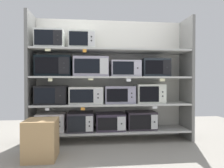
{
  "coord_description": "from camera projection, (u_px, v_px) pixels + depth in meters",
  "views": [
    {
      "loc": [
        -0.36,
        -3.34,
        1.03
      ],
      "look_at": [
        0.0,
        0.0,
        0.97
      ],
      "focal_mm": 31.42,
      "sensor_mm": 36.0,
      "label": 1
    }
  ],
  "objects": [
    {
      "name": "upright_left",
      "position": [
        31.0,
        79.0,
        3.21
      ],
      "size": [
        0.05,
        0.49,
        2.13
      ],
      "primitive_type": "cube",
      "color": "slate",
      "rests_on": "ground"
    },
    {
      "name": "price_tag_2",
      "position": [
        155.0,
        107.0,
        3.19
      ],
      "size": [
        0.08,
        0.0,
        0.04
      ],
      "primitive_type": "cube",
      "color": "white"
    },
    {
      "name": "price_tag_4",
      "position": [
        91.0,
        79.0,
        3.07
      ],
      "size": [
        0.08,
        0.0,
        0.03
      ],
      "primitive_type": "cube",
      "color": "beige"
    },
    {
      "name": "microwave_6",
      "position": [
        119.0,
        95.0,
        3.37
      ],
      "size": [
        0.51,
        0.34,
        0.29
      ],
      "color": "#9E99AF",
      "rests_on": "shelf_1"
    },
    {
      "name": "microwave_9",
      "position": [
        91.0,
        67.0,
        3.31
      ],
      "size": [
        0.57,
        0.43,
        0.32
      ],
      "color": "#A09AAD",
      "rests_on": "shelf_2"
    },
    {
      "name": "price_tag_3",
      "position": [
        50.0,
        80.0,
        3.01
      ],
      "size": [
        0.06,
        0.0,
        0.05
      ],
      "primitive_type": "cube",
      "color": "beige"
    },
    {
      "name": "microwave_10",
      "position": [
        125.0,
        69.0,
        3.37
      ],
      "size": [
        0.5,
        0.41,
        0.27
      ],
      "color": "#B8B5C3",
      "rests_on": "shelf_2"
    },
    {
      "name": "upright_right",
      "position": [
        187.0,
        79.0,
        3.5
      ],
      "size": [
        0.05,
        0.49,
        2.13
      ],
      "primitive_type": "cube",
      "color": "slate",
      "rests_on": "ground"
    },
    {
      "name": "shipping_carton",
      "position": [
        41.0,
        139.0,
        2.58
      ],
      "size": [
        0.4,
        0.4,
        0.52
      ],
      "primitive_type": "cube",
      "color": "tan",
      "rests_on": "ground"
    },
    {
      "name": "shelf_0",
      "position": [
        112.0,
        130.0,
        3.37
      ],
      "size": [
        2.63,
        0.49,
        0.03
      ],
      "primitive_type": "cube",
      "color": "beige",
      "rests_on": "ground"
    },
    {
      "name": "microwave_0",
      "position": [
        51.0,
        122.0,
        3.25
      ],
      "size": [
        0.47,
        0.34,
        0.3
      ],
      "color": "silver",
      "rests_on": "shelf_0"
    },
    {
      "name": "microwave_13",
      "position": [
        82.0,
        41.0,
        3.29
      ],
      "size": [
        0.43,
        0.39,
        0.29
      ],
      "color": "silver",
      "rests_on": "shelf_3"
    },
    {
      "name": "microwave_2",
      "position": [
        110.0,
        121.0,
        3.36
      ],
      "size": [
        0.49,
        0.4,
        0.28
      ],
      "color": "#322A3A",
      "rests_on": "shelf_0"
    },
    {
      "name": "microwave_4",
      "position": [
        52.0,
        95.0,
        3.25
      ],
      "size": [
        0.5,
        0.41,
        0.3
      ],
      "color": "black",
      "rests_on": "shelf_1"
    },
    {
      "name": "shelf_3",
      "position": [
        112.0,
        51.0,
        3.35
      ],
      "size": [
        2.63,
        0.49,
        0.03
      ],
      "primitive_type": "cube",
      "color": "beige"
    },
    {
      "name": "back_panel",
      "position": [
        110.0,
        79.0,
        3.62
      ],
      "size": [
        2.83,
        0.04,
        2.13
      ],
      "primitive_type": "cube",
      "color": "beige",
      "rests_on": "ground"
    },
    {
      "name": "microwave_7",
      "position": [
        149.0,
        93.0,
        3.43
      ],
      "size": [
        0.48,
        0.38,
        0.32
      ],
      "color": "silver",
      "rests_on": "shelf_1"
    },
    {
      "name": "price_tag_5",
      "position": [
        129.0,
        80.0,
        3.14
      ],
      "size": [
        0.07,
        0.0,
        0.05
      ],
      "primitive_type": "cube",
      "color": "white"
    },
    {
      "name": "price_tag_1",
      "position": [
        83.0,
        109.0,
        3.07
      ],
      "size": [
        0.06,
        0.0,
        0.04
      ],
      "primitive_type": "cube",
      "color": "orange"
    },
    {
      "name": "shelf_1",
      "position": [
        112.0,
        104.0,
        3.36
      ],
      "size": [
        2.63,
        0.49,
        0.03
      ],
      "primitive_type": "cube",
      "color": "beige"
    },
    {
      "name": "ground",
      "position": [
        121.0,
        166.0,
        2.38
      ],
      "size": [
        6.63,
        6.0,
        0.02
      ],
      "primitive_type": "cube",
      "color": "gray"
    },
    {
      "name": "price_tag_0",
      "position": [
        47.0,
        109.0,
        3.01
      ],
      "size": [
        0.06,
        0.0,
        0.04
      ],
      "primitive_type": "cube",
      "color": "white"
    },
    {
      "name": "price_tag_8",
      "position": [
        85.0,
        51.0,
        3.05
      ],
      "size": [
        0.06,
        0.0,
        0.05
      ],
      "primitive_type": "cube",
      "color": "orange"
    },
    {
      "name": "price_tag_6",
      "position": [
        162.0,
        80.0,
        3.2
      ],
      "size": [
        0.09,
        0.0,
        0.05
      ],
      "primitive_type": "cube",
      "color": "beige"
    },
    {
      "name": "microwave_12",
      "position": [
        50.0,
        40.0,
        3.23
      ],
      "size": [
        0.45,
        0.37,
        0.3
      ],
      "color": "silver",
      "rests_on": "shelf_3"
    },
    {
      "name": "shelf_2",
      "position": [
        112.0,
        77.0,
        3.36
      ],
      "size": [
        2.63,
        0.49,
        0.03
      ],
      "primitive_type": "cube",
      "color": "beige"
    },
    {
      "name": "microwave_3",
      "position": [
        141.0,
        120.0,
        3.42
      ],
      "size": [
        0.5,
        0.36,
        0.3
      ],
      "color": "#2D2630",
      "rests_on": "shelf_0"
    },
    {
      "name": "price_tag_7",
      "position": [
        48.0,
        50.0,
        2.99
      ],
      "size": [
        0.09,
        0.0,
        0.04
      ],
      "primitive_type": "cube",
      "color": "beige"
    },
    {
      "name": "microwave_5",
      "position": [
        86.0,
        95.0,
        3.31
      ],
      "size": [
        0.55,
        0.38,
        0.28
      ],
      "color": "silver",
      "rests_on": "shelf_1"
    },
    {
      "name": "microwave_1",
      "position": [
        81.0,
        121.0,
        3.31
      ],
      "size": [
        0.42,
        0.44,
        0.31
      ],
      "color": "#312C35",
      "rests_on": "shelf_0"
    },
    {
      "name": "microwave_8",
      "position": [
        54.0,
        66.0,
        3.24
      ],
      "size": [
        0.56,
        0.34,
        0.34
      ],
      "color": "black",
      "rests_on": "shelf_2"
    },
    {
      "name": "microwave_11",
      "position": [
        155.0,
        68.0,
        3.43
      ],
      "size": [
        0.47,
        0.36,
        0.31
      ],
      "color": "#262E35",
      "rests_on": "shelf_2"
    }
  ]
}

